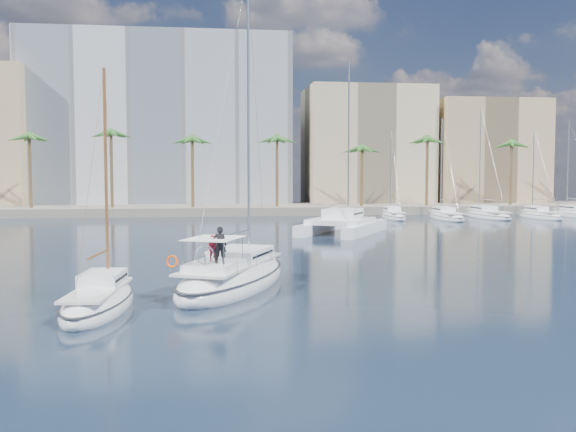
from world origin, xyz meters
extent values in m
plane|color=black|center=(0.00, 0.00, 0.00)|extent=(160.00, 160.00, 0.00)
cube|color=gray|center=(0.00, 61.00, 0.60)|extent=(120.00, 14.00, 1.20)
cube|color=silver|center=(-12.00, 73.00, 14.00)|extent=(42.00, 16.00, 28.00)
cube|color=#CAB991|center=(22.00, 70.00, 10.00)|extent=(20.00, 14.00, 20.00)
cube|color=tan|center=(42.00, 68.00, 9.00)|extent=(18.00, 12.00, 18.00)
cylinder|color=brown|center=(0.00, 57.00, 5.25)|extent=(0.44, 0.44, 10.50)
sphere|color=#306425|center=(0.00, 57.00, 10.50)|extent=(3.60, 3.60, 3.60)
cylinder|color=brown|center=(34.00, 57.00, 5.25)|extent=(0.44, 0.44, 10.50)
sphere|color=#306425|center=(34.00, 57.00, 10.50)|extent=(3.60, 3.60, 3.60)
ellipsoid|color=white|center=(-3.08, -0.65, 0.38)|extent=(8.42, 12.85, 2.55)
ellipsoid|color=black|center=(-3.08, -0.65, 0.74)|extent=(8.50, 12.97, 0.18)
cube|color=silver|center=(-3.17, -0.86, 1.34)|extent=(6.17, 9.58, 0.12)
cube|color=white|center=(-2.62, 0.44, 1.70)|extent=(4.00, 4.73, 0.60)
cube|color=black|center=(-2.62, 0.44, 1.72)|extent=(3.83, 4.30, 0.14)
cylinder|color=#B7BABF|center=(-2.06, 1.75, 9.46)|extent=(0.15, 0.15, 16.12)
cylinder|color=#B7BABF|center=(-3.03, -0.54, 2.90)|extent=(2.05, 4.61, 0.11)
cube|color=white|center=(-4.10, -3.04, 1.58)|extent=(3.35, 3.74, 0.36)
cube|color=white|center=(-4.15, -3.15, 2.95)|extent=(3.35, 3.74, 0.04)
torus|color=silver|center=(-4.56, -4.13, 2.25)|extent=(0.90, 0.43, 0.96)
torus|color=#EA490C|center=(-6.13, -3.97, 1.95)|extent=(0.66, 0.43, 0.64)
imported|color=black|center=(-3.84, -3.63, 2.68)|extent=(0.74, 0.56, 1.83)
imported|color=#A91A2F|center=(-4.18, -2.71, 2.42)|extent=(0.79, 0.73, 1.31)
ellipsoid|color=white|center=(-9.32, -5.69, 0.28)|extent=(3.34, 8.31, 1.90)
ellipsoid|color=black|center=(-9.32, -5.69, 0.55)|extent=(3.37, 8.39, 0.18)
cube|color=silver|center=(-9.33, -5.85, 1.00)|extent=(2.41, 6.22, 0.12)
cube|color=white|center=(-9.24, -4.92, 1.36)|extent=(1.97, 2.80, 0.60)
cube|color=black|center=(-9.24, -4.92, 1.38)|extent=(1.96, 2.50, 0.14)
cylinder|color=brown|center=(-9.15, -3.99, 6.06)|extent=(0.15, 0.15, 10.00)
cylinder|color=brown|center=(-9.31, -5.61, 2.56)|extent=(0.44, 3.26, 0.11)
cube|color=white|center=(7.12, 29.74, 0.55)|extent=(7.12, 10.97, 1.10)
cube|color=white|center=(11.26, 27.30, 0.55)|extent=(7.12, 10.97, 1.10)
cube|color=white|center=(8.89, 28.00, 1.30)|extent=(8.01, 8.44, 0.50)
cube|color=white|center=(9.19, 28.52, 2.00)|extent=(4.67, 4.78, 1.00)
cube|color=black|center=(9.19, 28.52, 2.05)|extent=(4.45, 4.38, 0.18)
cylinder|color=#B7BABF|center=(10.10, 30.07, 9.51)|extent=(0.18, 0.18, 16.02)
ellipsoid|color=silver|center=(-0.35, 4.21, 0.81)|extent=(0.19, 0.36, 0.17)
sphere|color=silver|center=(-0.35, 4.38, 0.83)|extent=(0.10, 0.10, 0.10)
cube|color=gray|center=(-0.61, 4.21, 0.84)|extent=(0.42, 0.15, 0.10)
cube|color=gray|center=(-0.09, 4.21, 0.84)|extent=(0.42, 0.15, 0.10)
camera|label=1|loc=(-4.46, -34.97, 6.27)|focal=40.00mm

